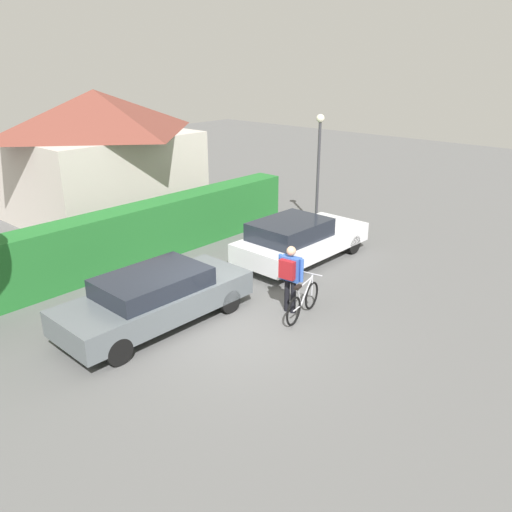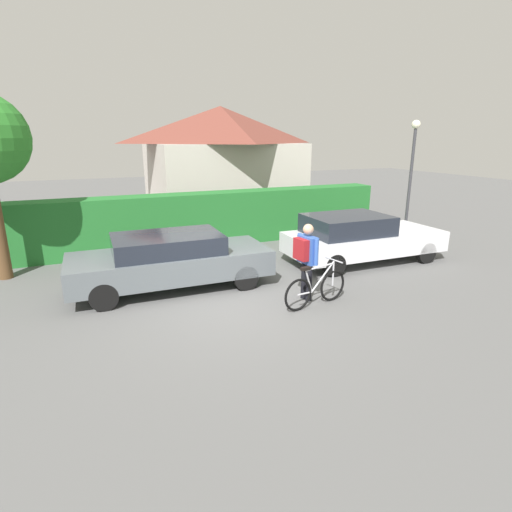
# 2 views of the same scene
# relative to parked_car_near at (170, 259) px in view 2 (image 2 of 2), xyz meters

# --- Properties ---
(ground_plane) EXTENTS (60.00, 60.00, 0.00)m
(ground_plane) POSITION_rel_parked_car_near_xyz_m (0.93, -1.45, -0.68)
(ground_plane) COLOR #5B5B5B
(hedge_row) EXTENTS (14.13, 0.90, 1.69)m
(hedge_row) POSITION_rel_parked_car_near_xyz_m (0.93, 3.52, 0.16)
(hedge_row) COLOR #236D2B
(hedge_row) RESTS_ON ground
(house_distant) EXTENTS (6.24, 5.55, 4.65)m
(house_distant) POSITION_rel_parked_car_near_xyz_m (4.08, 8.41, 1.69)
(house_distant) COLOR beige
(house_distant) RESTS_ON ground
(parked_car_near) EXTENTS (4.52, 1.81, 1.27)m
(parked_car_near) POSITION_rel_parked_car_near_xyz_m (0.00, 0.00, 0.00)
(parked_car_near) COLOR slate
(parked_car_near) RESTS_ON ground
(parked_car_far) EXTENTS (4.41, 1.90, 1.35)m
(parked_car_far) POSITION_rel_parked_car_near_xyz_m (5.27, 0.00, 0.02)
(parked_car_far) COLOR silver
(parked_car_far) RESTS_ON ground
(bicycle) EXTENTS (1.61, 0.52, 0.92)m
(bicycle) POSITION_rel_parked_car_near_xyz_m (2.53, -2.23, -0.30)
(bicycle) COLOR black
(bicycle) RESTS_ON ground
(person_rider) EXTENTS (0.39, 0.67, 1.66)m
(person_rider) POSITION_rel_parked_car_near_xyz_m (2.48, -1.86, 0.33)
(person_rider) COLOR black
(person_rider) RESTS_ON ground
(street_lamp) EXTENTS (0.28, 0.28, 3.91)m
(street_lamp) POSITION_rel_parked_car_near_xyz_m (8.51, 1.70, 1.88)
(street_lamp) COLOR #38383D
(street_lamp) RESTS_ON ground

